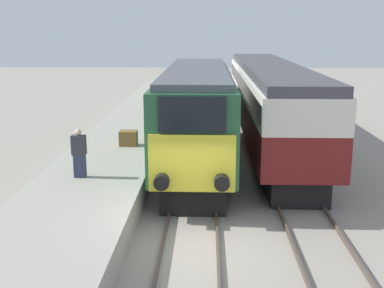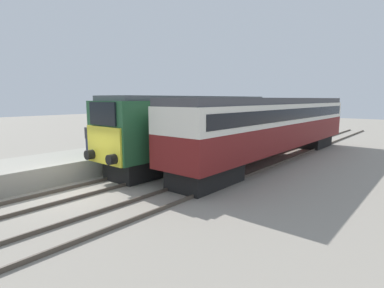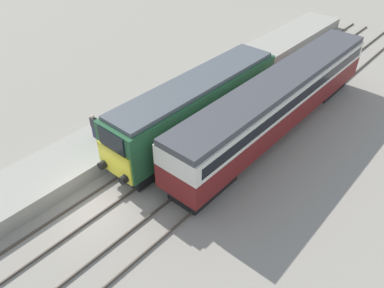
{
  "view_description": "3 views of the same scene",
  "coord_description": "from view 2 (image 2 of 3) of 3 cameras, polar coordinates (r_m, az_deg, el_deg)",
  "views": [
    {
      "loc": [
        0.43,
        -11.5,
        5.56
      ],
      "look_at": [
        0.0,
        1.67,
        2.4
      ],
      "focal_mm": 45.0,
      "sensor_mm": 36.0,
      "label": 1
    },
    {
      "loc": [
        11.4,
        -5.86,
        3.89
      ],
      "look_at": [
        1.7,
        5.67,
        1.6
      ],
      "focal_mm": 28.0,
      "sensor_mm": 36.0,
      "label": 2
    },
    {
      "loc": [
        12.59,
        -6.76,
        14.12
      ],
      "look_at": [
        1.7,
        5.67,
        1.6
      ],
      "focal_mm": 35.0,
      "sensor_mm": 36.0,
      "label": 3
    }
  ],
  "objects": [
    {
      "name": "rails_near_track",
      "position": [
        16.21,
        -6.16,
        -5.05
      ],
      "size": [
        1.51,
        60.0,
        0.14
      ],
      "color": "#4C4238",
      "rests_on": "ground_plane"
    },
    {
      "name": "person_on_platform",
      "position": [
        17.61,
        -19.02,
        1.08
      ],
      "size": [
        0.44,
        0.26,
        1.57
      ],
      "color": "#2D334C",
      "rests_on": "platform_left"
    },
    {
      "name": "locomotive",
      "position": [
        18.05,
        0.7,
        3.35
      ],
      "size": [
        2.7,
        13.23,
        4.03
      ],
      "color": "black",
      "rests_on": "ground_plane"
    },
    {
      "name": "rails_far_track",
      "position": [
        14.02,
        3.58,
        -7.19
      ],
      "size": [
        1.5,
        60.0,
        0.14
      ],
      "color": "#4C4238",
      "rests_on": "ground_plane"
    },
    {
      "name": "ground_plane",
      "position": [
        13.4,
        -21.96,
        -8.88
      ],
      "size": [
        120.0,
        120.0,
        0.0
      ],
      "primitive_type": "plane",
      "color": "gray"
    },
    {
      "name": "passenger_carriage",
      "position": [
        19.52,
        15.78,
        3.92
      ],
      "size": [
        2.75,
        18.83,
        3.94
      ],
      "color": "black",
      "rests_on": "ground_plane"
    },
    {
      "name": "luggage_crate",
      "position": [
        19.59,
        -6.76,
        0.82
      ],
      "size": [
        0.7,
        0.56,
        0.6
      ],
      "color": "brown",
      "rests_on": "platform_left"
    },
    {
      "name": "platform_left",
      "position": [
        20.5,
        -6.52,
        -1.02
      ],
      "size": [
        3.5,
        50.0,
        0.95
      ],
      "color": "#9E998C",
      "rests_on": "ground_plane"
    }
  ]
}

